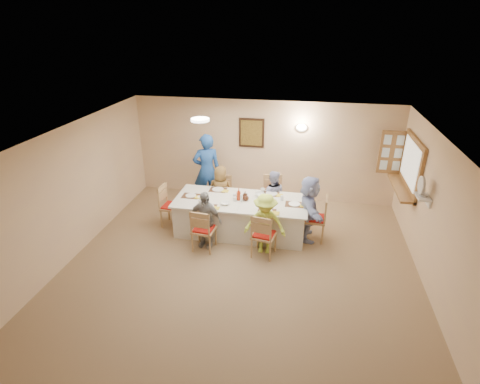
% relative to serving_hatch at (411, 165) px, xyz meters
% --- Properties ---
extents(ground, '(7.00, 7.00, 0.00)m').
position_rel_serving_hatch_xyz_m(ground, '(-3.21, -2.40, -1.50)').
color(ground, '#A18358').
extents(room_walls, '(7.00, 7.00, 7.00)m').
position_rel_serving_hatch_xyz_m(room_walls, '(-3.21, -2.40, 0.01)').
color(room_walls, beige).
rests_on(room_walls, ground).
extents(wall_picture, '(0.62, 0.05, 0.72)m').
position_rel_serving_hatch_xyz_m(wall_picture, '(-3.51, 1.06, 0.20)').
color(wall_picture, '#351D12').
rests_on(wall_picture, room_walls).
extents(wall_sconce, '(0.26, 0.09, 0.18)m').
position_rel_serving_hatch_xyz_m(wall_sconce, '(-2.31, 1.04, 0.40)').
color(wall_sconce, white).
rests_on(wall_sconce, room_walls).
extents(ceiling_light, '(0.36, 0.36, 0.05)m').
position_rel_serving_hatch_xyz_m(ceiling_light, '(-4.21, -0.90, 0.97)').
color(ceiling_light, white).
rests_on(ceiling_light, room_walls).
extents(serving_hatch, '(0.06, 1.50, 1.15)m').
position_rel_serving_hatch_xyz_m(serving_hatch, '(0.00, 0.00, 0.00)').
color(serving_hatch, olive).
rests_on(serving_hatch, room_walls).
extents(hatch_sill, '(0.30, 1.50, 0.05)m').
position_rel_serving_hatch_xyz_m(hatch_sill, '(-0.12, 0.00, -0.53)').
color(hatch_sill, olive).
rests_on(hatch_sill, room_walls).
extents(shutter_door, '(0.55, 0.04, 1.00)m').
position_rel_serving_hatch_xyz_m(shutter_door, '(-0.26, 0.76, 0.00)').
color(shutter_door, olive).
rests_on(shutter_door, room_walls).
extents(fan_shelf, '(0.22, 0.36, 0.03)m').
position_rel_serving_hatch_xyz_m(fan_shelf, '(-0.08, -1.35, -0.10)').
color(fan_shelf, white).
rests_on(fan_shelf, room_walls).
extents(desk_fan, '(0.30, 0.30, 0.28)m').
position_rel_serving_hatch_xyz_m(desk_fan, '(-0.11, -1.35, 0.05)').
color(desk_fan, '#A5A5A8').
rests_on(desk_fan, fan_shelf).
extents(dining_table, '(2.80, 1.19, 0.76)m').
position_rel_serving_hatch_xyz_m(dining_table, '(-3.43, -0.78, -1.12)').
color(dining_table, silver).
rests_on(dining_table, ground).
extents(chair_back_left, '(0.44, 0.44, 0.90)m').
position_rel_serving_hatch_xyz_m(chair_back_left, '(-4.03, 0.02, -1.05)').
color(chair_back_left, tan).
rests_on(chair_back_left, ground).
extents(chair_back_right, '(0.56, 0.56, 0.99)m').
position_rel_serving_hatch_xyz_m(chair_back_right, '(-2.83, 0.02, -1.00)').
color(chair_back_right, tan).
rests_on(chair_back_right, ground).
extents(chair_front_left, '(0.48, 0.48, 0.92)m').
position_rel_serving_hatch_xyz_m(chair_front_left, '(-4.03, -1.58, -1.04)').
color(chair_front_left, tan).
rests_on(chair_front_left, ground).
extents(chair_front_right, '(0.52, 0.52, 0.94)m').
position_rel_serving_hatch_xyz_m(chair_front_right, '(-2.83, -1.58, -1.03)').
color(chair_front_right, tan).
rests_on(chair_front_right, ground).
extents(chair_left_end, '(0.49, 0.49, 0.96)m').
position_rel_serving_hatch_xyz_m(chair_left_end, '(-4.98, -0.78, -1.02)').
color(chair_left_end, tan).
rests_on(chair_left_end, ground).
extents(chair_right_end, '(0.50, 0.50, 0.98)m').
position_rel_serving_hatch_xyz_m(chair_right_end, '(-1.88, -0.78, -1.01)').
color(chair_right_end, tan).
rests_on(chair_right_end, ground).
extents(diner_back_left, '(0.62, 0.43, 1.22)m').
position_rel_serving_hatch_xyz_m(diner_back_left, '(-4.03, -0.10, -0.89)').
color(diner_back_left, brown).
rests_on(diner_back_left, ground).
extents(diner_back_right, '(0.61, 0.49, 1.20)m').
position_rel_serving_hatch_xyz_m(diner_back_right, '(-2.83, -0.10, -0.90)').
color(diner_back_right, '#9A9EC9').
rests_on(diner_back_right, ground).
extents(diner_front_left, '(0.82, 0.55, 1.21)m').
position_rel_serving_hatch_xyz_m(diner_front_left, '(-4.03, -1.46, -0.89)').
color(diner_front_left, gray).
rests_on(diner_front_left, ground).
extents(diner_front_right, '(0.81, 0.47, 1.25)m').
position_rel_serving_hatch_xyz_m(diner_front_right, '(-2.83, -1.46, -0.87)').
color(diner_front_right, '#CFEE4D').
rests_on(diner_front_right, ground).
extents(diner_right_end, '(1.41, 0.74, 1.41)m').
position_rel_serving_hatch_xyz_m(diner_right_end, '(-2.01, -0.78, -0.80)').
color(diner_right_end, '#ACB9E8').
rests_on(diner_right_end, ground).
extents(caregiver, '(0.98, 0.92, 1.82)m').
position_rel_serving_hatch_xyz_m(caregiver, '(-4.48, 0.37, -0.59)').
color(caregiver, '#204C9B').
rests_on(caregiver, ground).
extents(placemat_fl, '(0.33, 0.25, 0.01)m').
position_rel_serving_hatch_xyz_m(placemat_fl, '(-4.03, -1.20, -0.74)').
color(placemat_fl, '#472B19').
rests_on(placemat_fl, dining_table).
extents(plate_fl, '(0.24, 0.24, 0.02)m').
position_rel_serving_hatch_xyz_m(plate_fl, '(-4.03, -1.20, -0.73)').
color(plate_fl, white).
rests_on(plate_fl, dining_table).
extents(napkin_fl, '(0.13, 0.13, 0.01)m').
position_rel_serving_hatch_xyz_m(napkin_fl, '(-3.85, -1.25, -0.73)').
color(napkin_fl, yellow).
rests_on(napkin_fl, dining_table).
extents(placemat_fr, '(0.37, 0.27, 0.01)m').
position_rel_serving_hatch_xyz_m(placemat_fr, '(-2.83, -1.20, -0.74)').
color(placemat_fr, '#472B19').
rests_on(placemat_fr, dining_table).
extents(plate_fr, '(0.23, 0.23, 0.01)m').
position_rel_serving_hatch_xyz_m(plate_fr, '(-2.83, -1.20, -0.73)').
color(plate_fr, white).
rests_on(plate_fr, dining_table).
extents(napkin_fr, '(0.15, 0.15, 0.01)m').
position_rel_serving_hatch_xyz_m(napkin_fr, '(-2.65, -1.25, -0.73)').
color(napkin_fr, yellow).
rests_on(napkin_fr, dining_table).
extents(placemat_bl, '(0.38, 0.28, 0.01)m').
position_rel_serving_hatch_xyz_m(placemat_bl, '(-4.03, -0.36, -0.74)').
color(placemat_bl, '#472B19').
rests_on(placemat_bl, dining_table).
extents(plate_bl, '(0.26, 0.26, 0.02)m').
position_rel_serving_hatch_xyz_m(plate_bl, '(-4.03, -0.36, -0.73)').
color(plate_bl, white).
rests_on(plate_bl, dining_table).
extents(napkin_bl, '(0.14, 0.14, 0.01)m').
position_rel_serving_hatch_xyz_m(napkin_bl, '(-3.85, -0.41, -0.73)').
color(napkin_bl, yellow).
rests_on(napkin_bl, dining_table).
extents(placemat_br, '(0.34, 0.25, 0.01)m').
position_rel_serving_hatch_xyz_m(placemat_br, '(-2.83, -0.36, -0.74)').
color(placemat_br, '#472B19').
rests_on(placemat_br, dining_table).
extents(plate_br, '(0.26, 0.26, 0.02)m').
position_rel_serving_hatch_xyz_m(plate_br, '(-2.83, -0.36, -0.73)').
color(plate_br, white).
rests_on(plate_br, dining_table).
extents(napkin_br, '(0.14, 0.14, 0.01)m').
position_rel_serving_hatch_xyz_m(napkin_br, '(-2.65, -0.41, -0.73)').
color(napkin_br, yellow).
rests_on(napkin_br, dining_table).
extents(placemat_le, '(0.37, 0.28, 0.01)m').
position_rel_serving_hatch_xyz_m(placemat_le, '(-4.53, -0.78, -0.74)').
color(placemat_le, '#472B19').
rests_on(placemat_le, dining_table).
extents(plate_le, '(0.23, 0.23, 0.01)m').
position_rel_serving_hatch_xyz_m(plate_le, '(-4.53, -0.78, -0.73)').
color(plate_le, white).
rests_on(plate_le, dining_table).
extents(napkin_le, '(0.13, 0.13, 0.01)m').
position_rel_serving_hatch_xyz_m(napkin_le, '(-4.35, -0.83, -0.73)').
color(napkin_le, yellow).
rests_on(napkin_le, dining_table).
extents(placemat_re, '(0.38, 0.28, 0.01)m').
position_rel_serving_hatch_xyz_m(placemat_re, '(-2.31, -0.78, -0.74)').
color(placemat_re, '#472B19').
rests_on(placemat_re, dining_table).
extents(plate_re, '(0.24, 0.24, 0.01)m').
position_rel_serving_hatch_xyz_m(plate_re, '(-2.31, -0.78, -0.73)').
color(plate_re, white).
rests_on(plate_re, dining_table).
extents(napkin_re, '(0.13, 0.13, 0.01)m').
position_rel_serving_hatch_xyz_m(napkin_re, '(-2.13, -0.83, -0.73)').
color(napkin_re, yellow).
rests_on(napkin_re, dining_table).
extents(teacup_a, '(0.17, 0.17, 0.08)m').
position_rel_serving_hatch_xyz_m(teacup_a, '(-4.22, -1.08, -0.70)').
color(teacup_a, white).
rests_on(teacup_a, dining_table).
extents(teacup_b, '(0.14, 0.14, 0.09)m').
position_rel_serving_hatch_xyz_m(teacup_b, '(-3.03, -0.30, -0.70)').
color(teacup_b, white).
rests_on(teacup_b, dining_table).
extents(bowl_a, '(0.27, 0.27, 0.05)m').
position_rel_serving_hatch_xyz_m(bowl_a, '(-3.71, -1.04, -0.72)').
color(bowl_a, white).
rests_on(bowl_a, dining_table).
extents(bowl_b, '(0.25, 0.25, 0.07)m').
position_rel_serving_hatch_xyz_m(bowl_b, '(-3.07, -0.52, -0.71)').
color(bowl_b, white).
rests_on(bowl_b, dining_table).
extents(condiment_ketchup, '(0.15, 0.15, 0.26)m').
position_rel_serving_hatch_xyz_m(condiment_ketchup, '(-3.48, -0.78, -0.61)').
color(condiment_ketchup, '#AF2E0F').
rests_on(condiment_ketchup, dining_table).
extents(condiment_brown, '(0.10, 0.10, 0.19)m').
position_rel_serving_hatch_xyz_m(condiment_brown, '(-3.35, -0.73, -0.65)').
color(condiment_brown, '#3B1D0F').
rests_on(condiment_brown, dining_table).
extents(condiment_malt, '(0.17, 0.17, 0.16)m').
position_rel_serving_hatch_xyz_m(condiment_malt, '(-3.33, -0.77, -0.66)').
color(condiment_malt, '#3B1D0F').
rests_on(condiment_malt, dining_table).
extents(drinking_glass, '(0.07, 0.07, 0.11)m').
position_rel_serving_hatch_xyz_m(drinking_glass, '(-3.58, -0.73, -0.68)').
color(drinking_glass, silver).
rests_on(drinking_glass, dining_table).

